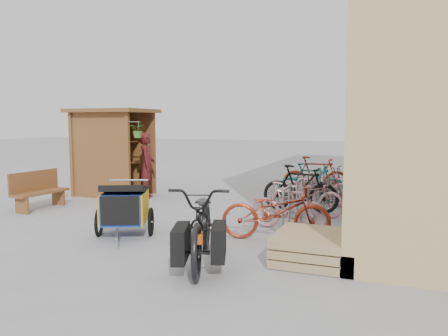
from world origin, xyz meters
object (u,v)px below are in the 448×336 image
(child_trailer, at_px, (125,205))
(bike_7, at_px, (316,176))
(bike_2, at_px, (307,195))
(bike_5, at_px, (311,183))
(shopping_carts, at_px, (357,166))
(cargo_bike, at_px, (203,224))
(bike_4, at_px, (318,187))
(bike_0, at_px, (276,212))
(bike_1, at_px, (289,206))
(person_kiosk, at_px, (147,165))
(kiosk, at_px, (110,140))
(bike_3, at_px, (300,188))
(bike_6, at_px, (320,182))
(bench, at_px, (38,190))
(pallet_stack, at_px, (311,247))

(child_trailer, relative_size, bike_7, 0.92)
(bike_2, bearing_deg, bike_5, 17.53)
(shopping_carts, distance_m, cargo_bike, 9.18)
(bike_4, bearing_deg, bike_0, 171.99)
(child_trailer, bearing_deg, bike_7, 41.51)
(bike_1, bearing_deg, person_kiosk, 69.52)
(person_kiosk, bearing_deg, bike_7, -88.87)
(bike_5, bearing_deg, bike_7, -3.28)
(kiosk, relative_size, bike_3, 1.40)
(bike_1, bearing_deg, bike_6, 5.51)
(bench, bearing_deg, bike_7, 39.17)
(cargo_bike, relative_size, bike_2, 1.42)
(bike_3, bearing_deg, child_trailer, 147.87)
(pallet_stack, distance_m, bike_1, 1.87)
(kiosk, height_order, person_kiosk, kiosk)
(person_kiosk, relative_size, bike_6, 1.04)
(person_kiosk, bearing_deg, cargo_bike, -164.94)
(bike_5, distance_m, bike_6, 0.85)
(bike_1, relative_size, bike_2, 0.90)
(bike_7, bearing_deg, pallet_stack, 178.05)
(cargo_bike, distance_m, bike_7, 6.50)
(kiosk, xyz_separation_m, bike_4, (5.69, 0.44, -1.09))
(pallet_stack, xyz_separation_m, bike_5, (-0.82, 4.66, 0.30))
(bike_2, relative_size, bike_7, 0.92)
(bike_6, bearing_deg, bike_7, 47.20)
(bike_0, xyz_separation_m, bike_7, (-0.11, 4.83, 0.06))
(pallet_stack, distance_m, bike_2, 3.25)
(kiosk, bearing_deg, shopping_carts, 35.67)
(shopping_carts, relative_size, bike_1, 1.35)
(bike_5, relative_size, bike_7, 0.93)
(bike_6, bearing_deg, cargo_bike, -168.64)
(person_kiosk, distance_m, bike_3, 4.25)
(bike_3, bearing_deg, bike_5, 3.31)
(pallet_stack, distance_m, person_kiosk, 6.40)
(pallet_stack, relative_size, shopping_carts, 0.59)
(bike_3, distance_m, bike_6, 2.02)
(child_trailer, bearing_deg, pallet_stack, -28.35)
(person_kiosk, distance_m, bike_0, 5.19)
(cargo_bike, bearing_deg, kiosk, 117.66)
(bike_5, bearing_deg, person_kiosk, 94.40)
(bike_6, relative_size, bike_7, 0.92)
(kiosk, height_order, bike_6, kiosk)
(bike_2, height_order, bike_4, bike_4)
(bike_5, relative_size, bike_6, 1.00)
(child_trailer, height_order, bike_0, bike_0)
(cargo_bike, xyz_separation_m, bike_7, (0.54, 6.48, -0.04))
(person_kiosk, distance_m, bike_1, 4.87)
(person_kiosk, bearing_deg, bike_5, -102.78)
(pallet_stack, bearing_deg, person_kiosk, 143.10)
(bench, xyz_separation_m, bike_2, (6.02, 1.61, -0.02))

